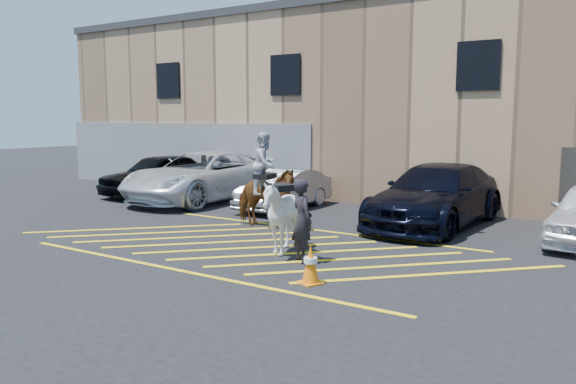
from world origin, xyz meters
The scene contains 11 objects.
ground centered at (0.00, 0.00, 0.00)m, with size 90.00×90.00×0.00m, color black.
car_black_suv centered at (-8.58, 4.88, 0.82)m, with size 1.93×4.79×1.63m, color black.
car_white_pickup centered at (-6.10, 4.67, 0.90)m, with size 2.99×6.49×1.80m, color silver.
car_silver_sedan centered at (-2.59, 4.73, 0.66)m, with size 1.39×4.00×1.32m, color gray.
car_blue_suv centered at (2.59, 4.65, 0.86)m, with size 2.41×5.93×1.72m, color black.
handler centered at (1.52, -0.87, 0.89)m, with size 0.65×0.43×1.78m, color black.
warehouse centered at (-0.01, 11.99, 3.65)m, with size 32.42×10.20×7.30m.
hatching_zone centered at (0.00, -0.30, 0.01)m, with size 12.60×5.12×0.01m.
mounted_bay centered at (-1.30, 1.78, 1.07)m, with size 2.08×1.08×2.65m.
saddled_white centered at (0.74, -0.47, 0.85)m, with size 1.93×1.99×1.69m.
traffic_cone centered at (2.47, -2.13, 0.37)m, with size 0.50×0.50×0.73m.
Camera 1 is at (7.56, -10.79, 3.05)m, focal length 35.00 mm.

